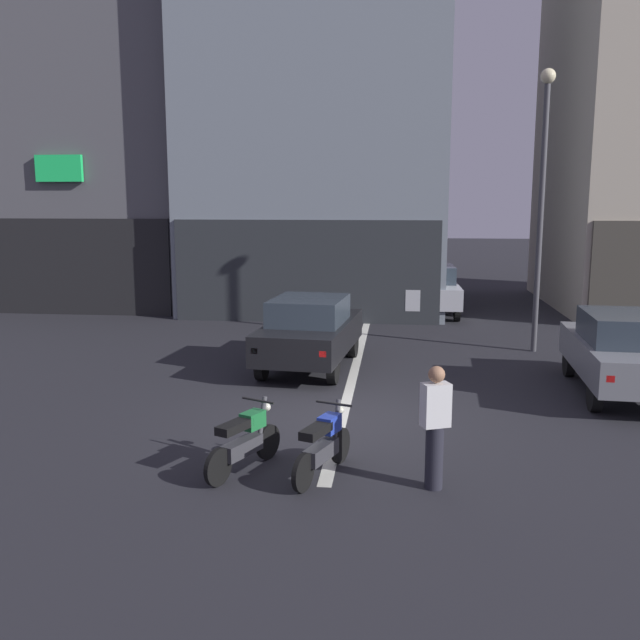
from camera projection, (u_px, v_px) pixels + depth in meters
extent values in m
plane|color=#232328|center=(342.00, 418.00, 12.15)|extent=(120.00, 120.00, 0.00)
cube|color=silver|center=(361.00, 347.00, 18.03)|extent=(0.20, 18.00, 0.01)
cube|color=#56565B|center=(92.00, 33.00, 25.48)|extent=(8.27, 7.79, 19.79)
cube|color=black|center=(55.00, 267.00, 23.04)|extent=(7.94, 0.10, 3.20)
cube|color=#1EE566|center=(59.00, 168.00, 22.37)|extent=(1.57, 0.16, 0.86)
cube|color=gray|center=(322.00, 15.00, 24.47)|extent=(8.65, 9.12, 20.55)
cube|color=#292C30|center=(306.00, 272.00, 21.44)|extent=(8.31, 0.10, 3.20)
cylinder|color=black|center=(292.00, 341.00, 17.17)|extent=(0.24, 0.65, 0.64)
cylinder|color=black|center=(353.00, 344.00, 16.86)|extent=(0.24, 0.65, 0.64)
cylinder|color=black|center=(262.00, 366.00, 14.66)|extent=(0.24, 0.65, 0.64)
cylinder|color=black|center=(333.00, 369.00, 14.35)|extent=(0.24, 0.65, 0.64)
cube|color=black|center=(311.00, 336.00, 15.69)|extent=(2.14, 4.25, 0.66)
cube|color=#2D3842|center=(309.00, 310.00, 15.44)|extent=(1.73, 2.11, 0.56)
cube|color=red|center=(254.00, 351.00, 13.87)|extent=(0.15, 0.07, 0.12)
cube|color=red|center=(323.00, 354.00, 13.59)|extent=(0.15, 0.07, 0.12)
cylinder|color=black|center=(569.00, 362.00, 15.02)|extent=(0.22, 0.65, 0.64)
cylinder|color=black|center=(595.00, 394.00, 12.49)|extent=(0.22, 0.65, 0.64)
cube|color=slate|center=(623.00, 357.00, 13.55)|extent=(2.00, 4.20, 0.66)
cube|color=#2D3842|center=(628.00, 328.00, 13.30)|extent=(1.66, 2.06, 0.56)
cube|color=red|center=(610.00, 379.00, 11.70)|extent=(0.14, 0.07, 0.12)
cylinder|color=black|center=(457.00, 311.00, 21.84)|extent=(0.19, 0.64, 0.64)
cylinder|color=black|center=(408.00, 311.00, 21.98)|extent=(0.19, 0.64, 0.64)
cylinder|color=black|center=(450.00, 300.00, 24.39)|extent=(0.19, 0.64, 0.64)
cylinder|color=black|center=(405.00, 299.00, 24.53)|extent=(0.19, 0.64, 0.64)
cube|color=#B7BABF|center=(430.00, 292.00, 23.11)|extent=(1.84, 4.13, 0.66)
cube|color=#2D3842|center=(430.00, 274.00, 23.16)|extent=(1.58, 2.00, 0.56)
cube|color=red|center=(446.00, 284.00, 25.02)|extent=(0.14, 0.06, 0.12)
cube|color=red|center=(407.00, 283.00, 25.15)|extent=(0.14, 0.06, 0.12)
cylinder|color=#47474C|center=(540.00, 222.00, 17.00)|extent=(0.14, 0.14, 6.53)
sphere|color=beige|center=(548.00, 76.00, 16.41)|extent=(0.36, 0.36, 0.36)
cylinder|color=black|center=(268.00, 442.00, 10.20)|extent=(0.28, 0.50, 0.52)
cylinder|color=black|center=(218.00, 467.00, 9.23)|extent=(0.28, 0.50, 0.52)
cube|color=#38383D|center=(242.00, 447.00, 9.65)|extent=(0.49, 0.75, 0.22)
cube|color=black|center=(235.00, 427.00, 9.46)|extent=(0.45, 0.64, 0.12)
cube|color=#1E7238|center=(253.00, 420.00, 9.81)|extent=(0.35, 0.42, 0.24)
cylinder|color=#4C4C51|center=(262.00, 420.00, 10.01)|extent=(0.16, 0.24, 0.70)
cylinder|color=black|center=(258.00, 400.00, 9.89)|extent=(0.51, 0.26, 0.04)
sphere|color=silver|center=(267.00, 407.00, 10.09)|extent=(0.12, 0.12, 0.12)
cylinder|color=black|center=(340.00, 445.00, 10.05)|extent=(0.25, 0.51, 0.52)
cylinder|color=black|center=(303.00, 473.00, 9.04)|extent=(0.25, 0.51, 0.52)
cube|color=#38383D|center=(321.00, 452.00, 9.49)|extent=(0.45, 0.76, 0.22)
cube|color=black|center=(316.00, 431.00, 9.29)|extent=(0.42, 0.64, 0.12)
cube|color=#233DB7|center=(329.00, 424.00, 9.65)|extent=(0.33, 0.41, 0.24)
cylinder|color=#4C4C51|center=(336.00, 424.00, 9.86)|extent=(0.15, 0.25, 0.70)
cylinder|color=black|center=(334.00, 404.00, 9.73)|extent=(0.53, 0.23, 0.04)
sphere|color=silver|center=(340.00, 410.00, 9.94)|extent=(0.12, 0.12, 0.12)
cylinder|color=#23232D|center=(434.00, 457.00, 9.12)|extent=(0.24, 0.24, 0.86)
cube|color=silver|center=(436.00, 405.00, 9.00)|extent=(0.42, 0.34, 0.58)
sphere|color=#9E7051|center=(437.00, 374.00, 8.93)|extent=(0.22, 0.22, 0.22)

